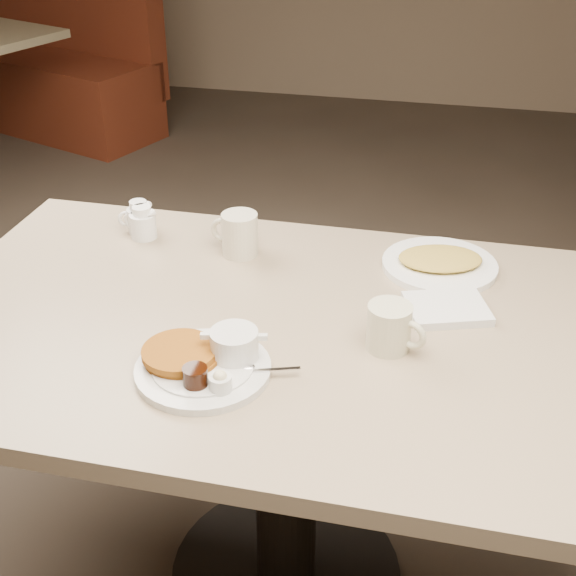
% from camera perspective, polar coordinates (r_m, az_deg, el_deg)
% --- Properties ---
extents(diner_table, '(1.50, 0.90, 0.75)m').
position_cam_1_polar(diner_table, '(1.63, -0.16, -7.62)').
color(diner_table, tan).
rests_on(diner_table, ground).
extents(main_plate, '(0.32, 0.29, 0.07)m').
position_cam_1_polar(main_plate, '(1.40, -6.08, -5.33)').
color(main_plate, silver).
rests_on(main_plate, diner_table).
extents(coffee_mug_near, '(0.13, 0.11, 0.09)m').
position_cam_1_polar(coffee_mug_near, '(1.45, 7.56, -2.85)').
color(coffee_mug_near, beige).
rests_on(coffee_mug_near, diner_table).
extents(napkin, '(0.19, 0.17, 0.02)m').
position_cam_1_polar(napkin, '(1.59, 11.62, -1.50)').
color(napkin, silver).
rests_on(napkin, diner_table).
extents(coffee_mug_far, '(0.13, 0.10, 0.10)m').
position_cam_1_polar(coffee_mug_far, '(1.77, -3.66, 3.99)').
color(coffee_mug_far, beige).
rests_on(coffee_mug_far, diner_table).
extents(creamer_left, '(0.08, 0.06, 0.08)m').
position_cam_1_polar(creamer_left, '(1.91, -10.94, 5.10)').
color(creamer_left, white).
rests_on(creamer_left, diner_table).
extents(creamer_right, '(0.09, 0.08, 0.08)m').
position_cam_1_polar(creamer_right, '(1.88, -10.67, 4.71)').
color(creamer_right, white).
rests_on(creamer_right, diner_table).
extents(hash_plate, '(0.31, 0.31, 0.04)m').
position_cam_1_polar(hash_plate, '(1.75, 11.13, 1.82)').
color(hash_plate, white).
rests_on(hash_plate, diner_table).
extents(booth_back_left, '(1.85, 2.00, 1.12)m').
position_cam_1_polar(booth_back_left, '(5.00, -17.63, 15.57)').
color(booth_back_left, '#602615').
rests_on(booth_back_left, ground).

